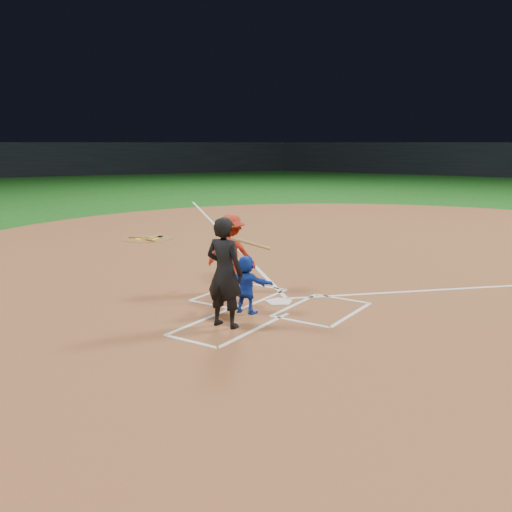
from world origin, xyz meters
The scene contains 14 objects.
ground centered at (0.00, 0.00, 0.00)m, with size 120.00×120.00×0.00m, color #124A14.
home_plate_dirt centered at (0.00, 6.00, 0.01)m, with size 28.00×28.00×0.01m, color brown.
stadium_wall_left centered at (-42.00, 24.00, 1.60)m, with size 1.20×60.00×3.20m, color black.
home_plate centered at (0.00, 0.00, 0.02)m, with size 0.60×0.60×0.02m, color silver.
on_deck_circle centered at (-7.72, 4.24, 0.02)m, with size 1.70×1.70×0.01m, color brown.
on_deck_logo centered at (-7.72, 4.24, 0.02)m, with size 0.80×0.80×0.00m, color gold.
on_deck_bat_a centered at (-7.57, 4.49, 0.05)m, with size 0.06×0.06×0.84m, color olive.
on_deck_bat_b centered at (-7.92, 4.14, 0.05)m, with size 0.06×0.06×0.84m, color brown.
on_deck_bat_c centered at (-7.42, 3.94, 0.05)m, with size 0.06×0.06×0.84m, color olive.
bat_weight_donut centered at (-7.52, 4.64, 0.05)m, with size 0.19×0.19×0.05m, color black.
catcher centered at (-0.15, -0.97, 0.57)m, with size 1.03×0.33×1.11m, color #1639B4.
umpire centered at (0.00, -1.85, 0.99)m, with size 0.71×0.47×1.95m, color black.
chalk_markings centered at (0.00, 5.29, 0.01)m, with size 28.35×17.32×0.01m.
batter_at_plate centered at (-1.32, 0.18, 0.85)m, with size 1.59×0.88×1.68m.
Camera 1 is at (5.72, -9.60, 3.20)m, focal length 40.00 mm.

